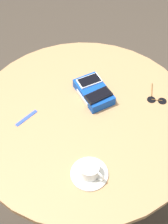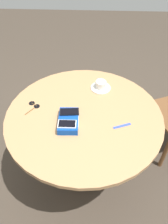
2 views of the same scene
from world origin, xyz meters
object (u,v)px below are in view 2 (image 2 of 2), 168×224
Objects in this scene: phone_white at (67,124)px; sunglasses at (34,105)px; saucer at (101,88)px; phone_black at (69,112)px; lanyard_strap at (122,126)px; phone_box at (68,121)px; coffee_cup at (101,84)px; round_table at (84,124)px.

phone_white is 0.82× the size of sunglasses.
phone_white reaches higher than saucer.
lanyard_strap is at bearing -99.99° from phone_black.
sunglasses is (0.16, 0.27, -0.02)m from phone_box.
phone_white is at bearing -128.92° from sunglasses.
phone_black is at bearing -2.45° from phone_box.
phone_box is at bearing -120.88° from sunglasses.
saucer is (0.33, -0.21, -0.05)m from phone_black.
coffee_cup is 0.42m from lanyard_strap.
coffee_cup is at bearing -64.73° from sunglasses.
round_table is 0.24m from phone_white.
coffee_cup is 0.74× the size of sunglasses.
phone_box is 2.00× the size of coffee_cup.
phone_white is 0.75× the size of saucer.
round_table is 8.81× the size of lanyard_strap.
sunglasses is at bearing 114.97° from saucer.
lanyard_strap is (0.05, -0.35, -0.05)m from phone_white.
phone_black is at bearing 80.01° from lanyard_strap.
phone_box is at bearing 177.55° from phone_black.
saucer is at bearing -65.03° from sunglasses.
saucer is 0.42m from lanyard_strap.
saucer is 1.47× the size of coffee_cup.
phone_white reaches higher than sunglasses.
lanyard_strap is at bearing -160.66° from saucer.
phone_black reaches higher than sunglasses.
coffee_cup reaches higher than sunglasses.
saucer is 0.03m from coffee_cup.
sunglasses is at bearing 79.37° from round_table.
sunglasses is (-0.22, 0.48, -0.00)m from saucer.
phone_box is 0.06m from phone_black.
phone_box is at bearing 150.86° from saucer.
saucer is at bearing -26.27° from phone_white.
phone_box is at bearing 88.80° from lanyard_strap.
lanyard_strap is at bearing -160.61° from coffee_cup.
saucer reaches higher than round_table.
round_table is 8.21× the size of phone_black.
coffee_cup reaches higher than saucer.
phone_black reaches higher than saucer.
round_table is at bearing 158.26° from saucer.
phone_box is 1.61× the size of phone_black.
saucer is at bearing -21.74° from round_table.
phone_box is 1.36× the size of saucer.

